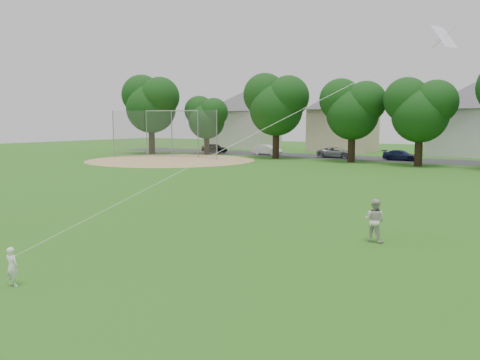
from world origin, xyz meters
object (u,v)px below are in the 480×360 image
Objects in this scene: older_boy at (375,220)px; baseball_backstop at (170,134)px; kite at (251,135)px; toddler at (12,267)px.

older_boy is 40.69m from baseball_backstop.
older_boy is 0.11× the size of kite.
kite is at bearing 72.29° from older_boy.
older_boy is at bearing 64.37° from kite.
baseball_backstop reaches higher than toddler.
kite is 42.04m from baseball_backstop.
older_boy reaches higher than toddler.
baseball_backstop is (-31.84, 25.27, 1.95)m from older_boy.
kite reaches higher than older_boy.
toddler is 11.11m from older_boy.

